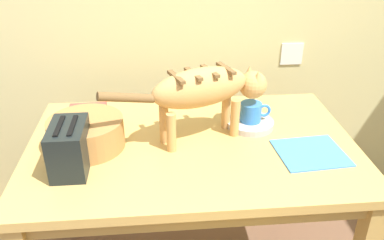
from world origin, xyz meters
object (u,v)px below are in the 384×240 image
at_px(cat, 207,90).
at_px(book_stack, 86,113).
at_px(toaster, 70,148).
at_px(magazine, 311,153).
at_px(dining_table, 192,162).
at_px(saucer_bowl, 250,123).
at_px(wicker_basket, 86,133).
at_px(coffee_mug, 252,112).

bearing_deg(cat, book_stack, -132.98).
bearing_deg(cat, toaster, -90.37).
height_order(magazine, book_stack, book_stack).
relative_size(cat, magazine, 2.62).
relative_size(dining_table, saucer_bowl, 6.45).
height_order(saucer_bowl, wicker_basket, wicker_basket).
bearing_deg(wicker_basket, book_stack, 98.81).
bearing_deg(dining_table, magazine, -15.25).
bearing_deg(dining_table, cat, 33.50).
bearing_deg(wicker_basket, toaster, -102.97).
xyz_separation_m(magazine, toaster, (-0.87, -0.02, 0.08)).
height_order(dining_table, coffee_mug, coffee_mug).
xyz_separation_m(dining_table, toaster, (-0.44, -0.14, 0.18)).
xyz_separation_m(coffee_mug, wicker_basket, (-0.66, -0.10, -0.01)).
distance_m(cat, magazine, 0.46).
relative_size(dining_table, magazine, 5.18).
bearing_deg(dining_table, book_stack, 150.22).
bearing_deg(wicker_basket, cat, 4.13).
relative_size(wicker_basket, toaster, 1.43).
xyz_separation_m(saucer_bowl, wicker_basket, (-0.66, -0.10, 0.05)).
relative_size(magazine, wicker_basket, 0.86).
distance_m(coffee_mug, magazine, 0.30).
height_order(dining_table, wicker_basket, wicker_basket).
bearing_deg(book_stack, toaster, -89.36).
bearing_deg(coffee_mug, dining_table, -156.58).
bearing_deg(magazine, toaster, 176.73).
xyz_separation_m(coffee_mug, toaster, (-0.69, -0.25, 0.02)).
xyz_separation_m(magazine, book_stack, (-0.88, 0.37, 0.02)).
relative_size(cat, book_stack, 3.55).
bearing_deg(magazine, dining_table, 160.21).
bearing_deg(cat, saucer_bowl, 90.00).
xyz_separation_m(book_stack, wicker_basket, (0.04, -0.24, 0.04)).
bearing_deg(magazine, wicker_basket, 166.89).
relative_size(cat, saucer_bowl, 3.27).
bearing_deg(book_stack, wicker_basket, -81.19).
bearing_deg(dining_table, toaster, -162.40).
height_order(dining_table, saucer_bowl, saucer_bowl).
bearing_deg(cat, dining_table, -76.67).
distance_m(coffee_mug, toaster, 0.74).
distance_m(wicker_basket, toaster, 0.15).
bearing_deg(coffee_mug, book_stack, 168.63).
relative_size(book_stack, wicker_basket, 0.64).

